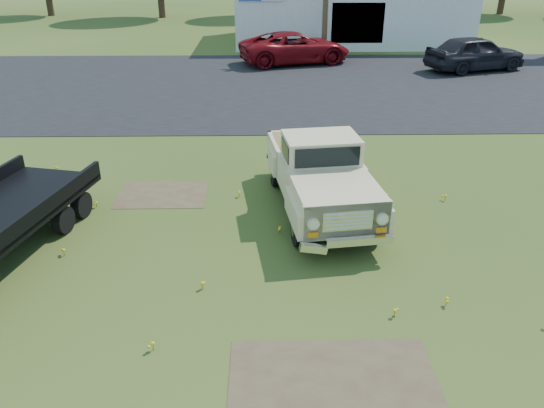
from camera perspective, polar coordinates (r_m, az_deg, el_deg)
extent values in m
plane|color=#304917|center=(10.24, -3.80, -7.23)|extent=(140.00, 140.00, 0.00)
cube|color=black|center=(24.22, -2.31, 12.67)|extent=(90.00, 14.00, 0.02)
cube|color=brown|center=(7.96, 6.73, -19.04)|extent=(3.00, 2.00, 0.01)
cube|color=brown|center=(13.53, -11.68, 0.99)|extent=(2.20, 1.60, 0.01)
cube|color=silver|center=(36.15, 8.16, 20.13)|extent=(14.00, 8.00, 4.00)
cube|color=black|center=(32.32, 9.20, 18.66)|extent=(3.00, 0.10, 2.20)
imported|color=maroon|center=(28.75, 2.48, 16.43)|extent=(6.21, 4.11, 1.59)
imported|color=black|center=(28.74, 21.02, 14.89)|extent=(5.30, 3.39, 1.68)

